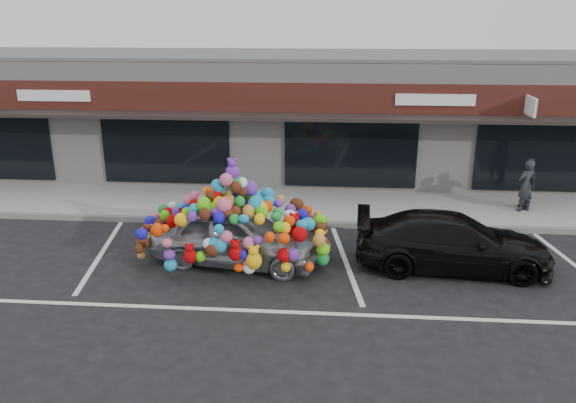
# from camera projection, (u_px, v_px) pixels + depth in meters

# --- Properties ---
(ground) EXTENTS (90.00, 90.00, 0.00)m
(ground) POSITION_uv_depth(u_px,v_px,m) (228.00, 261.00, 13.39)
(ground) COLOR black
(ground) RESTS_ON ground
(shop_building) EXTENTS (24.00, 7.20, 4.31)m
(shop_building) POSITION_uv_depth(u_px,v_px,m) (267.00, 113.00, 20.69)
(shop_building) COLOR beige
(shop_building) RESTS_ON ground
(sidewalk) EXTENTS (26.00, 3.00, 0.15)m
(sidewalk) POSITION_uv_depth(u_px,v_px,m) (252.00, 205.00, 17.15)
(sidewalk) COLOR gray
(sidewalk) RESTS_ON ground
(kerb) EXTENTS (26.00, 0.18, 0.16)m
(kerb) POSITION_uv_depth(u_px,v_px,m) (244.00, 222.00, 15.73)
(kerb) COLOR slate
(kerb) RESTS_ON ground
(parking_stripe_left) EXTENTS (0.73, 4.37, 0.01)m
(parking_stripe_left) POSITION_uv_depth(u_px,v_px,m) (101.00, 254.00, 13.81)
(parking_stripe_left) COLOR silver
(parking_stripe_left) RESTS_ON ground
(parking_stripe_mid) EXTENTS (0.73, 4.37, 0.01)m
(parking_stripe_mid) POSITION_uv_depth(u_px,v_px,m) (346.00, 262.00, 13.36)
(parking_stripe_mid) COLOR silver
(parking_stripe_mid) RESTS_ON ground
(lane_line) EXTENTS (14.00, 0.12, 0.01)m
(lane_line) POSITION_uv_depth(u_px,v_px,m) (307.00, 313.00, 11.06)
(lane_line) COLOR silver
(lane_line) RESTS_ON ground
(toy_car) EXTENTS (2.92, 4.52, 2.49)m
(toy_car) POSITION_uv_depth(u_px,v_px,m) (236.00, 229.00, 13.08)
(toy_car) COLOR #9AA0A4
(toy_car) RESTS_ON ground
(black_sedan) EXTENTS (2.03, 4.50, 1.28)m
(black_sedan) POSITION_uv_depth(u_px,v_px,m) (453.00, 242.00, 12.86)
(black_sedan) COLOR black
(black_sedan) RESTS_ON ground
(pedestrian_a) EXTENTS (0.66, 0.59, 1.52)m
(pedestrian_a) POSITION_uv_depth(u_px,v_px,m) (526.00, 186.00, 16.16)
(pedestrian_a) COLOR black
(pedestrian_a) RESTS_ON sidewalk
(pedestrian_c) EXTENTS (0.90, 0.38, 1.53)m
(pedestrian_c) POSITION_uv_depth(u_px,v_px,m) (528.00, 184.00, 16.39)
(pedestrian_c) COLOR black
(pedestrian_c) RESTS_ON sidewalk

